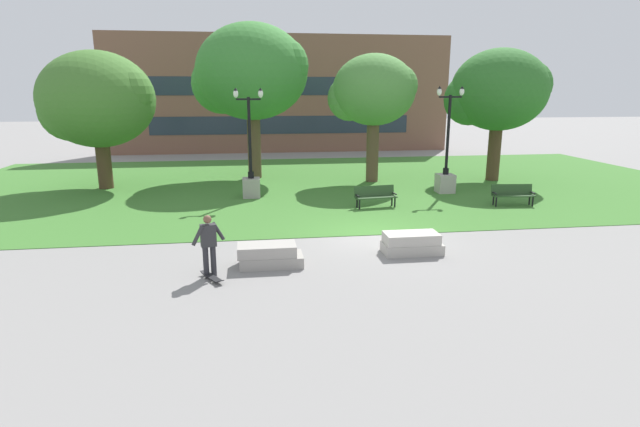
# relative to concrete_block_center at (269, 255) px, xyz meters

# --- Properties ---
(ground_plane) EXTENTS (140.00, 140.00, 0.00)m
(ground_plane) POSITION_rel_concrete_block_center_xyz_m (3.70, 2.57, -0.31)
(ground_plane) COLOR gray
(grass_lawn) EXTENTS (40.00, 20.00, 0.02)m
(grass_lawn) POSITION_rel_concrete_block_center_xyz_m (3.70, 12.57, -0.30)
(grass_lawn) COLOR #3D752D
(grass_lawn) RESTS_ON ground
(concrete_block_center) EXTENTS (1.85, 0.90, 0.64)m
(concrete_block_center) POSITION_rel_concrete_block_center_xyz_m (0.00, 0.00, 0.00)
(concrete_block_center) COLOR #9E9991
(concrete_block_center) RESTS_ON ground
(concrete_block_left) EXTENTS (1.80, 0.90, 0.64)m
(concrete_block_left) POSITION_rel_concrete_block_center_xyz_m (4.40, 0.55, 0.00)
(concrete_block_left) COLOR #B2ADA3
(concrete_block_left) RESTS_ON ground
(person_skateboarder) EXTENTS (0.87, 0.55, 1.71)m
(person_skateboarder) POSITION_rel_concrete_block_center_xyz_m (-1.62, -0.64, 0.66)
(person_skateboarder) COLOR #28282D
(person_skateboarder) RESTS_ON ground
(skateboard) EXTENTS (0.69, 0.98, 0.14)m
(skateboard) POSITION_rel_concrete_block_center_xyz_m (-1.56, -0.92, -0.22)
(skateboard) COLOR black
(skateboard) RESTS_ON ground
(park_bench_near_left) EXTENTS (1.84, 0.71, 0.90)m
(park_bench_near_left) POSITION_rel_concrete_block_center_xyz_m (10.79, 6.24, 0.23)
(park_bench_near_left) COLOR #284723
(park_bench_near_left) RESTS_ON grass_lawn
(park_bench_near_right) EXTENTS (1.85, 0.74, 0.90)m
(park_bench_near_right) POSITION_rel_concrete_block_center_xyz_m (4.79, 6.72, 0.23)
(park_bench_near_right) COLOR #284723
(park_bench_near_right) RESTS_ON grass_lawn
(lamp_post_center) EXTENTS (1.32, 0.80, 4.98)m
(lamp_post_center) POSITION_rel_concrete_block_center_xyz_m (-0.45, 9.48, 0.73)
(lamp_post_center) COLOR gray
(lamp_post_center) RESTS_ON grass_lawn
(lamp_post_right) EXTENTS (1.32, 0.80, 5.06)m
(lamp_post_right) POSITION_rel_concrete_block_center_xyz_m (8.94, 9.29, 0.74)
(lamp_post_right) COLOR #ADA89E
(lamp_post_right) RESTS_ON grass_lawn
(tree_far_right) EXTENTS (4.60, 4.38, 6.75)m
(tree_far_right) POSITION_rel_concrete_block_center_xyz_m (6.08, 12.84, 4.51)
(tree_far_right) COLOR brown
(tree_far_right) RESTS_ON grass_lawn
(tree_near_right) EXTENTS (5.34, 5.09, 7.05)m
(tree_near_right) POSITION_rel_concrete_block_center_xyz_m (12.83, 12.31, 4.52)
(tree_near_right) COLOR #4C3823
(tree_near_right) RESTS_ON grass_lawn
(tree_near_left) EXTENTS (5.78, 5.51, 6.77)m
(tree_near_left) POSITION_rel_concrete_block_center_xyz_m (-7.87, 12.78, 4.07)
(tree_near_left) COLOR #4C3823
(tree_near_left) RESTS_ON grass_lawn
(tree_far_left) EXTENTS (6.42, 6.11, 8.45)m
(tree_far_left) POSITION_rel_concrete_block_center_xyz_m (-0.29, 14.96, 5.48)
(tree_far_left) COLOR brown
(tree_far_left) RESTS_ON grass_lawn
(building_facade_distant) EXTENTS (27.30, 1.03, 9.13)m
(building_facade_distant) POSITION_rel_concrete_block_center_xyz_m (2.12, 27.07, 4.25)
(building_facade_distant) COLOR brown
(building_facade_distant) RESTS_ON ground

